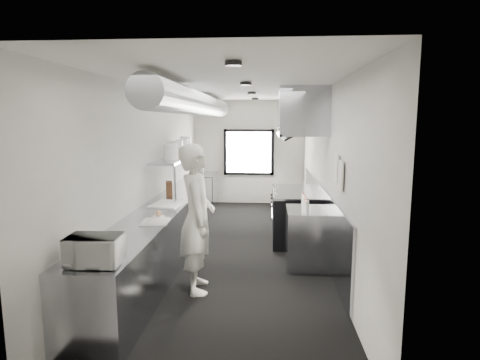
% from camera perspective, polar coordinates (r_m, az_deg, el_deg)
% --- Properties ---
extents(floor, '(3.00, 8.00, 0.01)m').
position_cam_1_polar(floor, '(7.10, -0.38, -9.94)').
color(floor, black).
rests_on(floor, ground).
extents(ceiling, '(3.00, 8.00, 0.01)m').
position_cam_1_polar(ceiling, '(6.75, -0.40, 13.21)').
color(ceiling, silver).
rests_on(ceiling, wall_back).
extents(wall_back, '(3.00, 0.02, 2.80)m').
position_cam_1_polar(wall_back, '(10.76, 1.27, 4.03)').
color(wall_back, beige).
rests_on(wall_back, floor).
extents(wall_front, '(3.00, 0.02, 2.80)m').
position_cam_1_polar(wall_front, '(2.89, -6.66, -8.72)').
color(wall_front, beige).
rests_on(wall_front, floor).
extents(wall_left, '(0.02, 8.00, 2.80)m').
position_cam_1_polar(wall_left, '(7.06, -12.62, 1.42)').
color(wall_left, beige).
rests_on(wall_left, floor).
extents(wall_right, '(0.02, 8.00, 2.80)m').
position_cam_1_polar(wall_right, '(6.84, 12.25, 1.19)').
color(wall_right, beige).
rests_on(wall_right, floor).
extents(wall_cladding, '(0.03, 5.50, 1.10)m').
position_cam_1_polar(wall_cladding, '(7.28, 11.55, -5.15)').
color(wall_cladding, '#9B9FA9').
rests_on(wall_cladding, wall_right).
extents(hvac_duct, '(0.40, 6.40, 0.40)m').
position_cam_1_polar(hvac_duct, '(7.22, -5.80, 10.88)').
color(hvac_duct, gray).
rests_on(hvac_duct, ceiling).
extents(service_window, '(1.36, 0.05, 1.25)m').
position_cam_1_polar(service_window, '(10.72, 1.27, 4.01)').
color(service_window, white).
rests_on(service_window, wall_back).
extents(exhaust_hood, '(0.81, 2.20, 0.88)m').
position_cam_1_polar(exhaust_hood, '(7.43, 8.61, 9.53)').
color(exhaust_hood, '#9B9FA9').
rests_on(exhaust_hood, ceiling).
extents(prep_counter, '(0.70, 6.00, 0.90)m').
position_cam_1_polar(prep_counter, '(6.68, -10.69, -7.25)').
color(prep_counter, '#9B9FA9').
rests_on(prep_counter, floor).
extents(pass_shelf, '(0.45, 3.00, 0.68)m').
position_cam_1_polar(pass_shelf, '(7.93, -8.44, 3.28)').
color(pass_shelf, '#9B9FA9').
rests_on(pass_shelf, prep_counter).
extents(range, '(0.88, 1.60, 0.94)m').
position_cam_1_polar(range, '(7.64, 7.84, -5.02)').
color(range, black).
rests_on(range, floor).
extents(bottle_station, '(0.65, 0.80, 0.90)m').
position_cam_1_polar(bottle_station, '(6.31, 9.69, -8.18)').
color(bottle_station, '#9B9FA9').
rests_on(bottle_station, floor).
extents(far_work_table, '(0.70, 1.20, 0.90)m').
position_cam_1_polar(far_work_table, '(10.21, -5.43, -1.63)').
color(far_work_table, '#9B9FA9').
rests_on(far_work_table, floor).
extents(notice_sheet_a, '(0.02, 0.28, 0.38)m').
position_cam_1_polar(notice_sheet_a, '(5.63, 13.72, 1.64)').
color(notice_sheet_a, silver).
rests_on(notice_sheet_a, wall_right).
extents(notice_sheet_b, '(0.02, 0.28, 0.38)m').
position_cam_1_polar(notice_sheet_b, '(5.29, 14.32, 0.65)').
color(notice_sheet_b, silver).
rests_on(notice_sheet_b, wall_right).
extents(line_cook, '(0.60, 0.80, 1.97)m').
position_cam_1_polar(line_cook, '(5.24, -6.22, -5.53)').
color(line_cook, silver).
rests_on(line_cook, floor).
extents(microwave, '(0.48, 0.38, 0.28)m').
position_cam_1_polar(microwave, '(4.04, -20.23, -9.48)').
color(microwave, white).
rests_on(microwave, prep_counter).
extents(deli_tub_a, '(0.18, 0.18, 0.11)m').
position_cam_1_polar(deli_tub_a, '(4.50, -19.84, -8.79)').
color(deli_tub_a, '#B8C5B6').
rests_on(deli_tub_a, prep_counter).
extents(deli_tub_b, '(0.16, 0.16, 0.11)m').
position_cam_1_polar(deli_tub_b, '(4.64, -20.08, -8.23)').
color(deli_tub_b, '#B8C5B6').
rests_on(deli_tub_b, prep_counter).
extents(newspaper, '(0.39, 0.47, 0.01)m').
position_cam_1_polar(newspaper, '(5.47, -12.09, -5.91)').
color(newspaper, white).
rests_on(newspaper, prep_counter).
extents(small_plate, '(0.23, 0.23, 0.01)m').
position_cam_1_polar(small_plate, '(5.73, -11.66, -5.22)').
color(small_plate, white).
rests_on(small_plate, prep_counter).
extents(pastry, '(0.09, 0.09, 0.09)m').
position_cam_1_polar(pastry, '(5.72, -11.68, -4.72)').
color(pastry, tan).
rests_on(pastry, small_plate).
extents(cutting_board, '(0.53, 0.66, 0.02)m').
position_cam_1_polar(cutting_board, '(6.55, -10.42, -3.42)').
color(cutting_board, silver).
rests_on(cutting_board, prep_counter).
extents(knife_block, '(0.17, 0.25, 0.25)m').
position_cam_1_polar(knife_block, '(7.34, -10.19, -1.20)').
color(knife_block, brown).
rests_on(knife_block, prep_counter).
extents(plate_stack_a, '(0.24, 0.24, 0.28)m').
position_cam_1_polar(plate_stack_a, '(7.14, -9.93, 4.07)').
color(plate_stack_a, white).
rests_on(plate_stack_a, pass_shelf).
extents(plate_stack_b, '(0.27, 0.27, 0.31)m').
position_cam_1_polar(plate_stack_b, '(7.59, -9.14, 4.46)').
color(plate_stack_b, white).
rests_on(plate_stack_b, pass_shelf).
extents(plate_stack_c, '(0.27, 0.27, 0.31)m').
position_cam_1_polar(plate_stack_c, '(8.01, -8.23, 4.71)').
color(plate_stack_c, white).
rests_on(plate_stack_c, pass_shelf).
extents(plate_stack_d, '(0.27, 0.27, 0.35)m').
position_cam_1_polar(plate_stack_d, '(8.51, -7.82, 5.08)').
color(plate_stack_d, white).
rests_on(plate_stack_d, pass_shelf).
extents(squeeze_bottle_a, '(0.08, 0.08, 0.19)m').
position_cam_1_polar(squeeze_bottle_a, '(5.90, 9.61, -3.88)').
color(squeeze_bottle_a, silver).
rests_on(squeeze_bottle_a, bottle_station).
extents(squeeze_bottle_b, '(0.07, 0.07, 0.17)m').
position_cam_1_polar(squeeze_bottle_b, '(6.01, 9.25, -3.73)').
color(squeeze_bottle_b, silver).
rests_on(squeeze_bottle_b, bottle_station).
extents(squeeze_bottle_c, '(0.08, 0.08, 0.19)m').
position_cam_1_polar(squeeze_bottle_c, '(6.20, 9.33, -3.28)').
color(squeeze_bottle_c, silver).
rests_on(squeeze_bottle_c, bottle_station).
extents(squeeze_bottle_d, '(0.07, 0.07, 0.19)m').
position_cam_1_polar(squeeze_bottle_d, '(6.29, 9.31, -3.09)').
color(squeeze_bottle_d, silver).
rests_on(squeeze_bottle_d, bottle_station).
extents(squeeze_bottle_e, '(0.07, 0.07, 0.18)m').
position_cam_1_polar(squeeze_bottle_e, '(6.50, 9.11, -2.78)').
color(squeeze_bottle_e, silver).
rests_on(squeeze_bottle_e, bottle_station).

